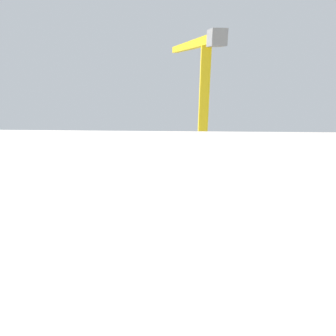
{
  "coord_description": "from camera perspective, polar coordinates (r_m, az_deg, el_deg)",
  "views": [
    {
      "loc": [
        -0.6,
        78.53,
        35.99
      ],
      "look_at": [
        1.06,
        3.82,
        8.12
      ],
      "focal_mm": 29.37,
      "sensor_mm": 36.0,
      "label": 1
    }
  ],
  "objects": [
    {
      "name": "street_tree_0",
      "position": [
        80.37,
        -13.69,
        -3.51
      ],
      "size": [
        4.68,
        4.68,
        6.5
      ],
      "color": "brown",
      "rests_on": "ground"
    },
    {
      "name": "passenger_coach",
      "position": [
        112.97,
        21.53,
        2.11
      ],
      "size": [
        16.99,
        3.29,
        6.03
      ],
      "color": "black",
      "rests_on": "ground"
    },
    {
      "name": "box_truck_0",
      "position": [
        73.79,
        -7.6,
        -7.43
      ],
      "size": [
        9.82,
        3.01,
        3.51
      ],
      "color": "black",
      "rests_on": "ground"
    },
    {
      "name": "parked_car_6",
      "position": [
        93.93,
        -22.05,
        -3.19
      ],
      "size": [
        4.42,
        1.99,
        1.63
      ],
      "color": "black",
      "rests_on": "ground"
    },
    {
      "name": "freight_coach_far",
      "position": [
        103.37,
        -12.49,
        1.4
      ],
      "size": [
        19.24,
        3.71,
        5.93
      ],
      "color": "black",
      "rests_on": "ground"
    },
    {
      "name": "tower_crane",
      "position": [
        47.0,
        6.17,
        5.86
      ],
      "size": [
        7.05,
        29.9,
        40.29
      ],
      "color": "gray",
      "rests_on": "ground"
    },
    {
      "name": "parked_car_7",
      "position": [
        97.6,
        -26.17,
        -2.9
      ],
      "size": [
        4.81,
        2.02,
        1.78
      ],
      "color": "black",
      "rests_on": "ground"
    },
    {
      "name": "construction_roof_slab",
      "position": [
        55.05,
        -14.26,
        -2.82
      ],
      "size": [
        31.61,
        21.79,
        0.4
      ],
      "primitive_type": "cube",
      "rotation": [
        0.0,
        0.0,
        0.03
      ],
      "color": "#B7B2A8",
      "rests_on": "construction_building"
    },
    {
      "name": "parked_car_2",
      "position": [
        86.46,
        -0.87,
        -3.61
      ],
      "size": [
        4.36,
        1.78,
        1.66
      ],
      "color": "black",
      "rests_on": "ground"
    },
    {
      "name": "parked_car_1",
      "position": [
        86.51,
        4.91,
        -3.66
      ],
      "size": [
        4.48,
        1.98,
        1.74
      ],
      "color": "black",
      "rests_on": "ground"
    },
    {
      "name": "platform_canopy_near",
      "position": [
        96.19,
        -4.82,
        1.03
      ],
      "size": [
        68.77,
        6.69,
        4.34
      ],
      "color": "#A82D23",
      "rests_on": "ground"
    },
    {
      "name": "parked_car_5",
      "position": [
        91.21,
        -16.7,
        -3.2
      ],
      "size": [
        4.22,
        1.93,
        1.66
      ],
      "color": "black",
      "rests_on": "ground"
    },
    {
      "name": "ground_plane",
      "position": [
        86.38,
        0.76,
        -4.17
      ],
      "size": [
        147.3,
        147.3,
        0.0
      ],
      "primitive_type": "plane",
      "color": "gray",
      "rests_on": "ground"
    },
    {
      "name": "parked_car_0",
      "position": [
        87.72,
        10.05,
        -3.57
      ],
      "size": [
        4.65,
        2.19,
        1.68
      ],
      "color": "black",
      "rests_on": "ground"
    },
    {
      "name": "locomotive",
      "position": [
        108.09,
        11.4,
        1.6
      ],
      "size": [
        15.25,
        3.17,
        5.09
      ],
      "color": "black",
      "rests_on": "ground"
    },
    {
      "name": "rail_bed",
      "position": [
        104.23,
        0.87,
        0.25
      ],
      "size": [
        92.42,
        16.43,
        0.01
      ],
      "primitive_type": "cube",
      "rotation": [
        0.0,
        0.0,
        0.03
      ],
      "color": "#5B544C",
      "rests_on": "ground"
    },
    {
      "name": "platform_canopy_far",
      "position": [
        102.46,
        0.28,
        2.18
      ],
      "size": [
        48.86,
        6.21,
        4.09
      ],
      "color": "#C63D2D",
      "rests_on": "ground"
    },
    {
      "name": "street_tree_1",
      "position": [
        78.1,
        7.59,
        -3.15
      ],
      "size": [
        4.03,
        4.03,
        7.0
      ],
      "color": "brown",
      "rests_on": "ground"
    },
    {
      "name": "track_rails",
      "position": [
        104.17,
        0.87,
        0.34
      ],
      "size": [
        92.03,
        9.99,
        0.12
      ],
      "color": "#9E9EA8",
      "rests_on": "ground"
    },
    {
      "name": "parked_car_4",
      "position": [
        88.57,
        -12.14,
        -3.49
      ],
      "size": [
        4.13,
        1.87,
        1.65
      ],
      "color": "black",
      "rests_on": "ground"
    },
    {
      "name": "construction_building",
      "position": [
        58.35,
        -13.62,
        -9.62
      ],
      "size": [
        31.0,
        21.17,
        14.63
      ],
      "primitive_type": "cube",
      "rotation": [
        0.0,
        0.0,
        0.03
      ],
      "color": "yellow",
      "rests_on": "ground"
    },
    {
      "name": "street_asphalt",
      "position": [
        83.69,
        0.74,
        -5.02
      ],
      "size": [
        92.28,
        11.57,
        0.01
      ],
      "primitive_type": "cube",
      "rotation": [
        0.0,
        0.0,
        0.03
      ],
      "color": "#424244",
      "rests_on": "ground"
    },
    {
      "name": "parked_car_3",
      "position": [
        87.06,
        -6.54,
        -3.56
      ],
      "size": [
        4.8,
        2.15,
        1.7
      ],
      "color": "black",
      "rests_on": "ground"
    },
    {
      "name": "street_tree_2",
      "position": [
        80.66,
        15.59,
        -3.37
      ],
      "size": [
        4.37,
        4.37,
        6.65
      ],
      "color": "brown",
      "rests_on": "ground"
    },
    {
      "name": "traffic_light",
      "position": [
        86.41,
        2.82,
        -1.02
      ],
      "size": [
        0.5,
        0.36,
        6.65
      ],
      "color": "#333333",
      "rests_on": "ground"
    }
  ]
}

